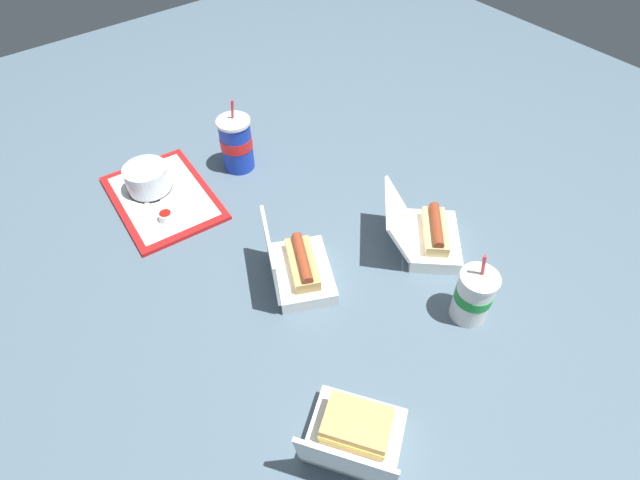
# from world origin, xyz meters

# --- Properties ---
(ground_plane) EXTENTS (3.20, 3.20, 0.00)m
(ground_plane) POSITION_xyz_m (0.00, 0.00, 0.00)
(ground_plane) COLOR #4C6070
(food_tray) EXTENTS (0.39, 0.29, 0.01)m
(food_tray) POSITION_xyz_m (0.41, 0.23, 0.01)
(food_tray) COLOR red
(food_tray) RESTS_ON ground_plane
(cake_container) EXTENTS (0.13, 0.13, 0.08)m
(cake_container) POSITION_xyz_m (0.46, 0.24, 0.05)
(cake_container) COLOR black
(cake_container) RESTS_ON food_tray
(ketchup_cup) EXTENTS (0.04, 0.04, 0.02)m
(ketchup_cup) POSITION_xyz_m (0.31, 0.26, 0.03)
(ketchup_cup) COLOR white
(ketchup_cup) RESTS_ON food_tray
(napkin_stack) EXTENTS (0.13, 0.13, 0.00)m
(napkin_stack) POSITION_xyz_m (0.41, 0.18, 0.02)
(napkin_stack) COLOR white
(napkin_stack) RESTS_ON food_tray
(plastic_fork) EXTENTS (0.11, 0.05, 0.00)m
(plastic_fork) POSITION_xyz_m (0.41, 0.28, 0.02)
(plastic_fork) COLOR white
(plastic_fork) RESTS_ON food_tray
(clamshell_hotdog_center) EXTENTS (0.24, 0.22, 0.18)m
(clamshell_hotdog_center) POSITION_xyz_m (-0.07, 0.09, 0.04)
(clamshell_hotdog_center) COLOR white
(clamshell_hotdog_center) RESTS_ON ground_plane
(clamshell_sandwich_corner) EXTENTS (0.25, 0.25, 0.18)m
(clamshell_sandwich_corner) POSITION_xyz_m (-0.47, 0.25, 0.04)
(clamshell_sandwich_corner) COLOR white
(clamshell_sandwich_corner) RESTS_ON ground_plane
(clamshell_hotdog_left) EXTENTS (0.28, 0.28, 0.16)m
(clamshell_hotdog_left) POSITION_xyz_m (-0.19, -0.24, 0.04)
(clamshell_hotdog_left) COLOR white
(clamshell_hotdog_left) RESTS_ON ground_plane
(soda_cup_center) EXTENTS (0.09, 0.09, 0.20)m
(soda_cup_center) POSITION_xyz_m (-0.41, -0.16, 0.07)
(soda_cup_center) COLOR white
(soda_cup_center) RESTS_ON ground_plane
(soda_cup_left) EXTENTS (0.10, 0.10, 0.23)m
(soda_cup_left) POSITION_xyz_m (0.40, -0.03, 0.09)
(soda_cup_left) COLOR #1938B7
(soda_cup_left) RESTS_ON ground_plane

